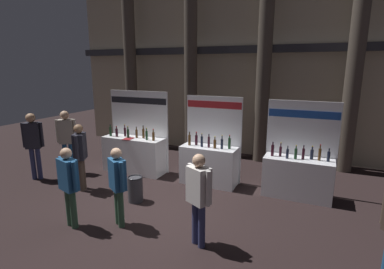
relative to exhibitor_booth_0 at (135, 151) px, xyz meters
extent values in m
plane|color=black|center=(1.90, -1.96, -0.62)|extent=(24.75, 24.75, 0.00)
cube|color=tan|center=(1.90, 3.27, 2.66)|extent=(12.38, 0.25, 6.57)
cube|color=#2D2D33|center=(1.90, 2.96, 2.99)|extent=(12.38, 0.20, 0.24)
cylinder|color=#51473D|center=(-1.88, 2.62, 2.35)|extent=(0.45, 0.45, 5.94)
cylinder|color=#51473D|center=(0.64, 2.62, 2.35)|extent=(0.45, 0.45, 5.94)
cylinder|color=#51473D|center=(3.17, 2.62, 2.35)|extent=(0.45, 0.45, 5.94)
cylinder|color=#51473D|center=(5.69, 2.62, 2.35)|extent=(0.45, 0.45, 5.94)
cube|color=white|center=(0.00, -0.05, -0.10)|extent=(1.86, 0.60, 1.04)
cube|color=white|center=(0.00, 0.29, 0.57)|extent=(1.95, 0.04, 2.37)
cube|color=black|center=(0.00, 0.27, 1.47)|extent=(1.89, 0.01, 0.18)
cylinder|color=#19381E|center=(-0.74, -0.13, 0.55)|extent=(0.07, 0.07, 0.26)
cylinder|color=#19381E|center=(-0.74, -0.13, 0.72)|extent=(0.03, 0.03, 0.07)
cylinder|color=black|center=(-0.74, -0.13, 0.76)|extent=(0.03, 0.03, 0.02)
cylinder|color=black|center=(-0.52, -0.12, 0.54)|extent=(0.08, 0.08, 0.24)
cylinder|color=black|center=(-0.52, -0.12, 0.69)|extent=(0.03, 0.03, 0.06)
cylinder|color=red|center=(-0.52, -0.12, 0.73)|extent=(0.03, 0.03, 0.02)
cylinder|color=black|center=(-0.32, 0.01, 0.55)|extent=(0.07, 0.07, 0.25)
cylinder|color=black|center=(-0.32, 0.01, 0.72)|extent=(0.03, 0.03, 0.09)
cylinder|color=gold|center=(-0.32, 0.01, 0.77)|extent=(0.03, 0.03, 0.02)
cylinder|color=#19381E|center=(-0.10, -0.14, 0.55)|extent=(0.07, 0.07, 0.26)
cylinder|color=#19381E|center=(-0.10, -0.14, 0.72)|extent=(0.03, 0.03, 0.08)
cylinder|color=gold|center=(-0.10, -0.14, 0.76)|extent=(0.03, 0.03, 0.02)
cylinder|color=#472D14|center=(0.11, -0.01, 0.54)|extent=(0.07, 0.07, 0.24)
cylinder|color=#472D14|center=(0.11, -0.01, 0.70)|extent=(0.03, 0.03, 0.07)
cylinder|color=black|center=(0.11, -0.01, 0.74)|extent=(0.03, 0.03, 0.02)
cylinder|color=#472D14|center=(0.32, 0.03, 0.56)|extent=(0.07, 0.07, 0.27)
cylinder|color=#472D14|center=(0.32, 0.03, 0.73)|extent=(0.03, 0.03, 0.08)
cylinder|color=black|center=(0.32, 0.03, 0.78)|extent=(0.03, 0.03, 0.02)
cylinder|color=#19381E|center=(0.51, -0.11, 0.55)|extent=(0.06, 0.06, 0.25)
cylinder|color=#19381E|center=(0.51, -0.11, 0.71)|extent=(0.03, 0.03, 0.07)
cylinder|color=gold|center=(0.51, -0.11, 0.76)|extent=(0.03, 0.03, 0.02)
cylinder|color=#472D14|center=(0.73, -0.10, 0.54)|extent=(0.07, 0.07, 0.23)
cylinder|color=#472D14|center=(0.73, -0.10, 0.69)|extent=(0.03, 0.03, 0.08)
cylinder|color=red|center=(0.73, -0.10, 0.74)|extent=(0.03, 0.03, 0.02)
cube|color=maroon|center=(-0.04, -0.23, 0.43)|extent=(0.28, 0.35, 0.01)
cube|color=white|center=(2.36, -0.02, -0.11)|extent=(1.47, 0.60, 1.02)
cube|color=white|center=(2.36, 0.32, 0.53)|extent=(1.54, 0.04, 2.31)
cube|color=maroon|center=(2.36, 0.30, 1.46)|extent=(1.50, 0.01, 0.18)
cylinder|color=#472D14|center=(1.82, -0.06, 0.54)|extent=(0.07, 0.07, 0.27)
cylinder|color=#472D14|center=(1.82, -0.06, 0.71)|extent=(0.03, 0.03, 0.07)
cylinder|color=black|center=(1.82, -0.06, 0.75)|extent=(0.03, 0.03, 0.02)
cylinder|color=black|center=(1.98, 0.02, 0.53)|extent=(0.07, 0.07, 0.27)
cylinder|color=black|center=(1.98, 0.02, 0.70)|extent=(0.03, 0.03, 0.08)
cylinder|color=red|center=(1.98, 0.02, 0.75)|extent=(0.03, 0.03, 0.02)
cylinder|color=black|center=(2.18, -0.08, 0.53)|extent=(0.06, 0.06, 0.27)
cylinder|color=black|center=(2.18, -0.08, 0.70)|extent=(0.03, 0.03, 0.07)
cylinder|color=gold|center=(2.18, -0.08, 0.74)|extent=(0.03, 0.03, 0.02)
cylinder|color=black|center=(2.37, -0.06, 0.54)|extent=(0.06, 0.06, 0.28)
cylinder|color=black|center=(2.37, -0.06, 0.71)|extent=(0.03, 0.03, 0.06)
cylinder|color=black|center=(2.37, -0.06, 0.75)|extent=(0.03, 0.03, 0.02)
cylinder|color=#472D14|center=(2.55, -0.09, 0.51)|extent=(0.07, 0.07, 0.22)
cylinder|color=#472D14|center=(2.55, -0.09, 0.66)|extent=(0.03, 0.03, 0.07)
cylinder|color=gold|center=(2.55, -0.09, 0.71)|extent=(0.03, 0.03, 0.02)
cylinder|color=black|center=(2.73, -0.07, 0.53)|extent=(0.06, 0.06, 0.26)
cylinder|color=black|center=(2.73, -0.07, 0.70)|extent=(0.03, 0.03, 0.09)
cylinder|color=gold|center=(2.73, -0.07, 0.75)|extent=(0.03, 0.03, 0.02)
cylinder|color=#19381E|center=(2.90, 0.02, 0.54)|extent=(0.07, 0.07, 0.27)
cylinder|color=#19381E|center=(2.90, 0.02, 0.71)|extent=(0.03, 0.03, 0.07)
cylinder|color=red|center=(2.90, 0.02, 0.75)|extent=(0.03, 0.03, 0.02)
cube|color=white|center=(4.58, 0.07, -0.14)|extent=(1.57, 0.60, 0.96)
cube|color=white|center=(4.58, 0.41, 0.52)|extent=(1.65, 0.04, 2.28)
cube|color=navy|center=(4.58, 0.39, 1.34)|extent=(1.60, 0.01, 0.18)
cylinder|color=black|center=(3.97, 0.04, 0.47)|extent=(0.07, 0.07, 0.27)
cylinder|color=black|center=(3.97, 0.04, 0.64)|extent=(0.03, 0.03, 0.06)
cylinder|color=black|center=(3.97, 0.04, 0.68)|extent=(0.03, 0.03, 0.02)
cylinder|color=black|center=(4.15, 0.09, 0.46)|extent=(0.06, 0.06, 0.24)
cylinder|color=black|center=(4.15, 0.09, 0.62)|extent=(0.03, 0.03, 0.09)
cylinder|color=gold|center=(4.15, 0.09, 0.67)|extent=(0.03, 0.03, 0.02)
cylinder|color=black|center=(4.32, -0.02, 0.45)|extent=(0.06, 0.06, 0.22)
cylinder|color=black|center=(4.32, -0.02, 0.59)|extent=(0.03, 0.03, 0.06)
cylinder|color=black|center=(4.32, -0.02, 0.63)|extent=(0.03, 0.03, 0.02)
cylinder|color=#19381E|center=(4.50, 0.00, 0.46)|extent=(0.07, 0.07, 0.25)
cylinder|color=#19381E|center=(4.50, 0.00, 0.62)|extent=(0.03, 0.03, 0.07)
cylinder|color=gold|center=(4.50, 0.00, 0.67)|extent=(0.03, 0.03, 0.02)
cylinder|color=black|center=(4.67, 0.06, 0.47)|extent=(0.06, 0.06, 0.26)
cylinder|color=black|center=(4.67, 0.06, 0.63)|extent=(0.03, 0.03, 0.06)
cylinder|color=black|center=(4.67, 0.06, 0.67)|extent=(0.03, 0.03, 0.02)
cylinder|color=black|center=(4.85, 0.14, 0.45)|extent=(0.07, 0.07, 0.23)
cylinder|color=black|center=(4.85, 0.14, 0.60)|extent=(0.03, 0.03, 0.08)
cylinder|color=gold|center=(4.85, 0.14, 0.65)|extent=(0.03, 0.03, 0.02)
cylinder|color=#472D14|center=(5.01, 0.12, 0.48)|extent=(0.06, 0.06, 0.28)
cylinder|color=#472D14|center=(5.01, 0.12, 0.66)|extent=(0.03, 0.03, 0.08)
cylinder|color=red|center=(5.01, 0.12, 0.71)|extent=(0.03, 0.03, 0.02)
cylinder|color=black|center=(5.20, 0.11, 0.45)|extent=(0.07, 0.07, 0.23)
cylinder|color=black|center=(5.20, 0.11, 0.60)|extent=(0.03, 0.03, 0.07)
cylinder|color=black|center=(5.20, 0.11, 0.64)|extent=(0.03, 0.03, 0.02)
cylinder|color=#38383D|center=(1.19, -1.71, -0.33)|extent=(0.35, 0.35, 0.57)
torus|color=black|center=(1.19, -1.71, -0.03)|extent=(0.34, 0.34, 0.02)
cylinder|color=navy|center=(3.13, -2.68, -0.22)|extent=(0.12, 0.12, 0.80)
cylinder|color=navy|center=(3.28, -2.76, -0.22)|extent=(0.12, 0.12, 0.80)
cube|color=silver|center=(3.20, -2.72, 0.50)|extent=(0.47, 0.41, 0.63)
sphere|color=tan|center=(3.20, -2.72, 0.93)|extent=(0.22, 0.22, 0.22)
cylinder|color=silver|center=(2.99, -2.61, 0.52)|extent=(0.08, 0.08, 0.60)
cylinder|color=silver|center=(3.42, -2.83, 0.52)|extent=(0.08, 0.08, 0.60)
cylinder|color=#33563D|center=(0.79, -3.18, -0.24)|extent=(0.12, 0.12, 0.77)
cylinder|color=#33563D|center=(0.63, -3.13, -0.24)|extent=(0.12, 0.12, 0.77)
cube|color=navy|center=(0.71, -3.15, 0.45)|extent=(0.46, 0.33, 0.61)
sphere|color=tan|center=(0.71, -3.15, 0.87)|extent=(0.21, 0.21, 0.21)
cylinder|color=navy|center=(0.95, -3.22, 0.47)|extent=(0.08, 0.08, 0.58)
cylinder|color=navy|center=(0.47, -3.08, 0.47)|extent=(0.08, 0.08, 0.58)
cylinder|color=navy|center=(-2.18, -1.69, -0.17)|extent=(0.12, 0.12, 0.89)
cylinder|color=navy|center=(-2.06, -1.61, -0.17)|extent=(0.12, 0.12, 0.89)
cube|color=#23232D|center=(-2.12, -1.65, 0.63)|extent=(0.44, 0.41, 0.71)
sphere|color=tan|center=(-2.12, -1.65, 1.11)|extent=(0.25, 0.25, 0.25)
cylinder|color=#23232D|center=(-2.31, -1.78, 0.64)|extent=(0.08, 0.08, 0.67)
cylinder|color=#23232D|center=(-1.93, -1.52, 0.64)|extent=(0.08, 0.08, 0.67)
cylinder|color=#33563D|center=(1.60, -2.78, -0.24)|extent=(0.12, 0.12, 0.76)
cylinder|color=#33563D|center=(1.46, -2.69, -0.24)|extent=(0.12, 0.12, 0.76)
cube|color=navy|center=(1.53, -2.73, 0.44)|extent=(0.44, 0.40, 0.60)
sphere|color=tan|center=(1.53, -2.73, 0.85)|extent=(0.21, 0.21, 0.21)
cylinder|color=navy|center=(1.72, -2.86, 0.46)|extent=(0.08, 0.08, 0.57)
cylinder|color=navy|center=(1.33, -2.61, 0.46)|extent=(0.08, 0.08, 0.57)
cylinder|color=#47382D|center=(-0.38, -1.76, -0.21)|extent=(0.12, 0.12, 0.82)
cylinder|color=#47382D|center=(-0.46, -1.62, -0.21)|extent=(0.12, 0.12, 0.82)
cube|color=#23232D|center=(-0.42, -1.69, 0.52)|extent=(0.40, 0.46, 0.65)
sphere|color=#8C6647|center=(-0.42, -1.69, 0.96)|extent=(0.22, 0.22, 0.22)
cylinder|color=#23232D|center=(-0.30, -1.90, 0.54)|extent=(0.08, 0.08, 0.61)
cylinder|color=#23232D|center=(-0.53, -1.48, 0.54)|extent=(0.08, 0.08, 0.61)
cylinder|color=navy|center=(-1.78, -0.93, -0.18)|extent=(0.12, 0.12, 0.89)
cylinder|color=navy|center=(-1.64, -0.84, -0.18)|extent=(0.12, 0.12, 0.89)
cube|color=#ADA393|center=(-1.71, -0.89, 0.62)|extent=(0.45, 0.40, 0.70)
sphere|color=tan|center=(-1.71, -0.89, 1.10)|extent=(0.24, 0.24, 0.24)
cylinder|color=#ADA393|center=(-1.91, -1.02, 0.64)|extent=(0.08, 0.08, 0.67)
cylinder|color=#ADA393|center=(-1.51, -0.75, 0.64)|extent=(0.08, 0.08, 0.67)
camera|label=1|loc=(5.02, -7.04, 2.44)|focal=27.88mm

